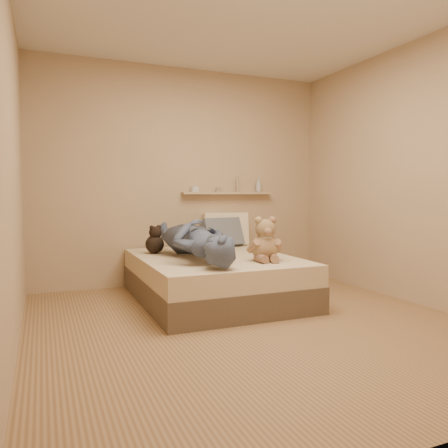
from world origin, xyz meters
name	(u,v)px	position (x,y,z in m)	size (l,w,h in m)	color
room	(255,168)	(0.00, 0.00, 1.30)	(3.80, 3.80, 3.80)	#9D7A51
bed	(214,278)	(0.00, 0.93, 0.22)	(1.50, 1.90, 0.45)	brown
game_console	(206,247)	(-0.27, 0.42, 0.61)	(0.19, 0.10, 0.06)	#B3B5BA
teddy_bear	(265,243)	(0.34, 0.44, 0.63)	(0.35, 0.35, 0.43)	#9C7355
dark_plush	(155,241)	(-0.51, 1.36, 0.58)	(0.20, 0.20, 0.31)	black
pillow_cream	(226,229)	(0.49, 1.76, 0.65)	(0.55, 0.16, 0.40)	beige
pillow_grey	(222,233)	(0.38, 1.62, 0.62)	(0.50, 0.14, 0.34)	slate
person	(195,239)	(-0.22, 0.85, 0.65)	(0.60, 1.64, 0.39)	#475070
wall_shelf	(228,193)	(0.55, 1.84, 1.10)	(1.20, 0.12, 0.03)	tan
shelf_bottles	(234,186)	(0.64, 1.84, 1.19)	(0.97, 0.10, 0.19)	silver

